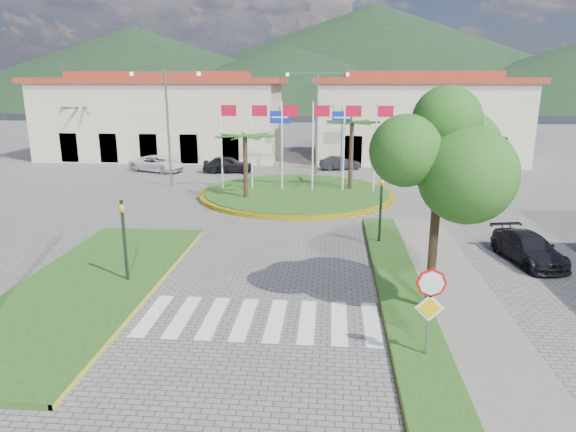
# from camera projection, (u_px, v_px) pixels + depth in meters

# --- Properties ---
(ground) EXTENTS (160.00, 160.00, 0.00)m
(ground) POSITION_uv_depth(u_px,v_px,m) (233.00, 394.00, 12.39)
(ground) COLOR #64615F
(ground) RESTS_ON ground
(sidewalk_right) EXTENTS (4.00, 28.00, 0.15)m
(sidewalk_right) POSITION_uv_depth(u_px,v_px,m) (467.00, 359.00, 13.80)
(sidewalk_right) COLOR gray
(sidewalk_right) RESTS_ON ground
(verge_right) EXTENTS (1.60, 28.00, 0.18)m
(verge_right) POSITION_uv_depth(u_px,v_px,m) (422.00, 356.00, 13.89)
(verge_right) COLOR #1F4915
(verge_right) RESTS_ON ground
(median_left) EXTENTS (5.00, 14.00, 0.18)m
(median_left) POSITION_uv_depth(u_px,v_px,m) (88.00, 285.00, 18.68)
(median_left) COLOR #1F4915
(median_left) RESTS_ON ground
(crosswalk) EXTENTS (8.00, 3.00, 0.01)m
(crosswalk) POSITION_uv_depth(u_px,v_px,m) (257.00, 319.00, 16.24)
(crosswalk) COLOR silver
(crosswalk) RESTS_ON ground
(roundabout_island) EXTENTS (12.70, 12.70, 6.00)m
(roundabout_island) POSITION_uv_depth(u_px,v_px,m) (297.00, 193.00, 33.52)
(roundabout_island) COLOR yellow
(roundabout_island) RESTS_ON ground
(stop_sign) EXTENTS (0.80, 0.11, 2.65)m
(stop_sign) POSITION_uv_depth(u_px,v_px,m) (430.00, 299.00, 13.41)
(stop_sign) COLOR slate
(stop_sign) RESTS_ON ground
(deciduous_tree) EXTENTS (3.60, 3.60, 6.80)m
(deciduous_tree) POSITION_uv_depth(u_px,v_px,m) (440.00, 154.00, 15.41)
(deciduous_tree) COLOR black
(deciduous_tree) RESTS_ON ground
(traffic_light_left) EXTENTS (0.15, 0.18, 3.20)m
(traffic_light_left) POSITION_uv_depth(u_px,v_px,m) (124.00, 234.00, 18.58)
(traffic_light_left) COLOR black
(traffic_light_left) RESTS_ON ground
(traffic_light_right) EXTENTS (0.15, 0.18, 3.20)m
(traffic_light_right) POSITION_uv_depth(u_px,v_px,m) (381.00, 204.00, 23.07)
(traffic_light_right) COLOR black
(traffic_light_right) RESTS_ON ground
(traffic_light_far) EXTENTS (0.18, 0.15, 3.20)m
(traffic_light_far) POSITION_uv_depth(u_px,v_px,m) (413.00, 158.00, 36.25)
(traffic_light_far) COLOR black
(traffic_light_far) RESTS_ON ground
(direction_sign_west) EXTENTS (1.60, 0.14, 5.20)m
(direction_sign_west) POSITION_uv_depth(u_px,v_px,m) (280.00, 128.00, 41.45)
(direction_sign_west) COLOR slate
(direction_sign_west) RESTS_ON ground
(direction_sign_east) EXTENTS (1.60, 0.14, 5.20)m
(direction_sign_east) POSITION_uv_depth(u_px,v_px,m) (342.00, 129.00, 41.04)
(direction_sign_east) COLOR slate
(direction_sign_east) RESTS_ON ground
(street_lamp_centre) EXTENTS (4.80, 0.16, 8.00)m
(street_lamp_centre) POSITION_uv_depth(u_px,v_px,m) (317.00, 117.00, 40.02)
(street_lamp_centre) COLOR slate
(street_lamp_centre) RESTS_ON ground
(street_lamp_west) EXTENTS (4.80, 0.16, 8.00)m
(street_lamp_west) POSITION_uv_depth(u_px,v_px,m) (168.00, 122.00, 35.08)
(street_lamp_west) COLOR slate
(street_lamp_west) RESTS_ON ground
(building_left) EXTENTS (23.32, 9.54, 8.05)m
(building_left) POSITION_uv_depth(u_px,v_px,m) (163.00, 116.00, 49.12)
(building_left) COLOR beige
(building_left) RESTS_ON ground
(building_right) EXTENTS (19.08, 9.54, 8.05)m
(building_right) POSITION_uv_depth(u_px,v_px,m) (417.00, 118.00, 47.13)
(building_right) COLOR beige
(building_right) RESTS_ON ground
(hill_far_west) EXTENTS (140.00, 140.00, 22.00)m
(hill_far_west) POSITION_uv_depth(u_px,v_px,m) (136.00, 66.00, 148.86)
(hill_far_west) COLOR black
(hill_far_west) RESTS_ON ground
(hill_far_mid) EXTENTS (180.00, 180.00, 30.00)m
(hill_far_mid) POSITION_uv_depth(u_px,v_px,m) (375.00, 54.00, 161.26)
(hill_far_mid) COLOR black
(hill_far_mid) RESTS_ON ground
(hill_near_back) EXTENTS (110.00, 110.00, 16.00)m
(hill_near_back) POSITION_uv_depth(u_px,v_px,m) (288.00, 77.00, 136.28)
(hill_near_back) COLOR black
(hill_near_back) RESTS_ON ground
(white_van) EXTENTS (5.09, 3.60, 1.29)m
(white_van) POSITION_uv_depth(u_px,v_px,m) (157.00, 164.00, 42.10)
(white_van) COLOR silver
(white_van) RESTS_ON ground
(car_dark_a) EXTENTS (4.13, 2.02, 1.36)m
(car_dark_a) POSITION_uv_depth(u_px,v_px,m) (228.00, 164.00, 41.60)
(car_dark_a) COLOR black
(car_dark_a) RESTS_ON ground
(car_dark_b) EXTENTS (3.55, 1.96, 1.11)m
(car_dark_b) POSITION_uv_depth(u_px,v_px,m) (340.00, 163.00, 42.94)
(car_dark_b) COLOR black
(car_dark_b) RESTS_ON ground
(car_side_right) EXTENTS (2.45, 4.34, 1.19)m
(car_side_right) POSITION_uv_depth(u_px,v_px,m) (529.00, 248.00, 21.23)
(car_side_right) COLOR black
(car_side_right) RESTS_ON ground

